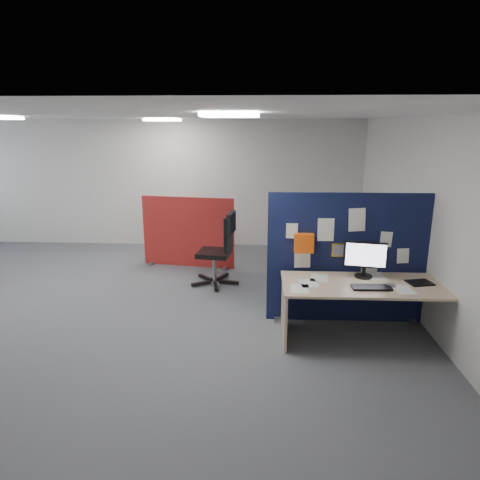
{
  "coord_description": "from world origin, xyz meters",
  "views": [
    {
      "loc": [
        2.32,
        -5.65,
        2.56
      ],
      "look_at": [
        2.04,
        0.18,
        1.0
      ],
      "focal_mm": 32.0,
      "sensor_mm": 36.0,
      "label": 1
    }
  ],
  "objects_px": {
    "office_chair": "(221,245)",
    "navy_divider": "(346,259)",
    "monitor_main": "(365,258)",
    "main_desk": "(362,295)",
    "red_divider": "(188,233)"
  },
  "relations": [
    {
      "from": "office_chair",
      "to": "navy_divider",
      "type": "bearing_deg",
      "value": -27.58
    },
    {
      "from": "navy_divider",
      "to": "monitor_main",
      "type": "xyz_separation_m",
      "value": [
        0.16,
        -0.3,
        0.11
      ]
    },
    {
      "from": "main_desk",
      "to": "office_chair",
      "type": "relative_size",
      "value": 1.62
    },
    {
      "from": "red_divider",
      "to": "office_chair",
      "type": "height_order",
      "value": "red_divider"
    },
    {
      "from": "navy_divider",
      "to": "red_divider",
      "type": "relative_size",
      "value": 1.22
    },
    {
      "from": "red_divider",
      "to": "office_chair",
      "type": "distance_m",
      "value": 1.19
    },
    {
      "from": "office_chair",
      "to": "main_desk",
      "type": "bearing_deg",
      "value": -35.03
    },
    {
      "from": "monitor_main",
      "to": "red_divider",
      "type": "distance_m",
      "value": 3.67
    },
    {
      "from": "main_desk",
      "to": "monitor_main",
      "type": "bearing_deg",
      "value": 77.2
    },
    {
      "from": "main_desk",
      "to": "monitor_main",
      "type": "height_order",
      "value": "monitor_main"
    },
    {
      "from": "main_desk",
      "to": "monitor_main",
      "type": "xyz_separation_m",
      "value": [
        0.04,
        0.2,
        0.41
      ]
    },
    {
      "from": "navy_divider",
      "to": "monitor_main",
      "type": "relative_size",
      "value": 4.08
    },
    {
      "from": "main_desk",
      "to": "office_chair",
      "type": "height_order",
      "value": "office_chair"
    },
    {
      "from": "navy_divider",
      "to": "red_divider",
      "type": "bearing_deg",
      "value": 137.97
    },
    {
      "from": "main_desk",
      "to": "red_divider",
      "type": "height_order",
      "value": "red_divider"
    }
  ]
}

